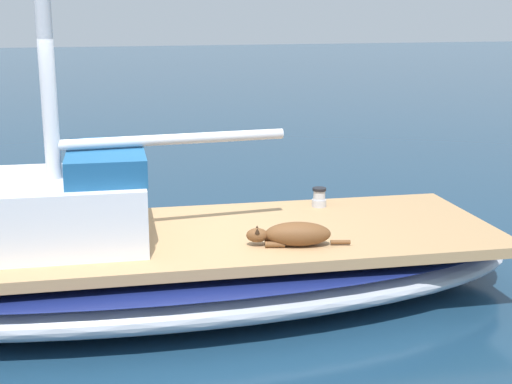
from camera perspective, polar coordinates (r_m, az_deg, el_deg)
ground_plane at (r=7.11m, az=-7.77°, el=-8.53°), size 120.00×120.00×0.00m
sailboat_main at (r=6.99m, az=-7.86°, el=-5.99°), size 3.33×7.48×0.66m
cabin_house at (r=6.83m, az=-17.44°, el=-1.09°), size 1.64×2.37×0.84m
dog_brown at (r=6.50m, az=3.03°, el=-3.39°), size 0.43×0.93×0.22m
deck_winch at (r=7.85m, az=5.06°, el=-0.46°), size 0.16×0.16×0.21m
mooring_buoy at (r=10.53m, az=-12.83°, el=-0.07°), size 0.44×0.44×0.44m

